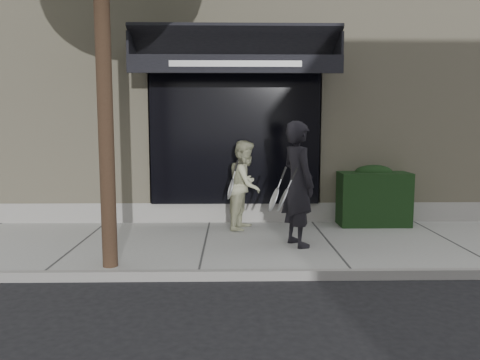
{
  "coord_description": "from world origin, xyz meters",
  "views": [
    {
      "loc": [
        -1.57,
        -7.42,
        2.01
      ],
      "look_at": [
        -1.42,
        0.6,
        1.05
      ],
      "focal_mm": 35.0,
      "sensor_mm": 36.0,
      "label": 1
    }
  ],
  "objects": [
    {
      "name": "building_facade",
      "position": [
        -0.01,
        4.96,
        2.74
      ],
      "size": [
        14.3,
        8.04,
        5.64
      ],
      "color": "#B6AB8B",
      "rests_on": "ground"
    },
    {
      "name": "curb",
      "position": [
        0.0,
        -1.55,
        0.07
      ],
      "size": [
        20.0,
        0.1,
        0.14
      ],
      "primitive_type": "cube",
      "color": "gray",
      "rests_on": "ground"
    },
    {
      "name": "pedestrian_back",
      "position": [
        -1.32,
        0.94,
        0.92
      ],
      "size": [
        0.83,
        0.96,
        1.61
      ],
      "color": "#B4B591",
      "rests_on": "sidewalk"
    },
    {
      "name": "pedestrian_front",
      "position": [
        -0.54,
        -0.25,
        1.09
      ],
      "size": [
        0.86,
        0.93,
        1.95
      ],
      "color": "black",
      "rests_on": "sidewalk"
    },
    {
      "name": "hedge",
      "position": [
        1.1,
        1.25,
        0.66
      ],
      "size": [
        1.3,
        0.7,
        1.14
      ],
      "color": "black",
      "rests_on": "sidewalk"
    },
    {
      "name": "sidewalk",
      "position": [
        0.0,
        0.0,
        0.06
      ],
      "size": [
        20.0,
        3.0,
        0.12
      ],
      "primitive_type": "cube",
      "color": "#969792",
      "rests_on": "ground"
    },
    {
      "name": "ground",
      "position": [
        0.0,
        0.0,
        0.0
      ],
      "size": [
        80.0,
        80.0,
        0.0
      ],
      "primitive_type": "plane",
      "color": "black",
      "rests_on": "ground"
    }
  ]
}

